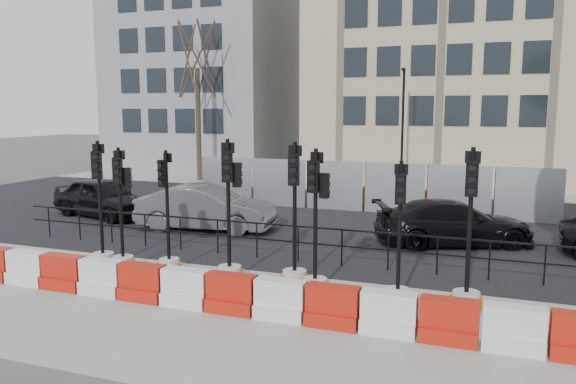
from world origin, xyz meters
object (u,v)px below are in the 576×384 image
at_px(traffic_signal_d, 230,250).
at_px(car_c, 453,223).
at_px(traffic_signal_a, 102,242).
at_px(car_a, 103,198).
at_px(traffic_signal_h, 467,278).

xyz_separation_m(traffic_signal_d, car_c, (4.62, 5.70, -0.13)).
relative_size(traffic_signal_a, car_a, 0.70).
bearing_deg(traffic_signal_d, car_a, 125.28).
bearing_deg(traffic_signal_a, traffic_signal_d, -19.89).
xyz_separation_m(traffic_signal_a, car_c, (8.24, 5.70, 0.00)).
bearing_deg(car_c, car_a, 67.55).
bearing_deg(traffic_signal_h, car_a, 155.17).
relative_size(traffic_signal_a, car_c, 0.65).
xyz_separation_m(traffic_signal_a, car_a, (-4.47, 5.68, 0.07)).
bearing_deg(traffic_signal_d, car_c, 31.30).
bearing_deg(traffic_signal_d, traffic_signal_h, -19.50).
distance_m(traffic_signal_d, traffic_signal_h, 5.30).
xyz_separation_m(traffic_signal_h, car_c, (-0.68, 5.68, -0.01)).
height_order(traffic_signal_h, car_c, traffic_signal_h).
distance_m(traffic_signal_a, traffic_signal_h, 8.93).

